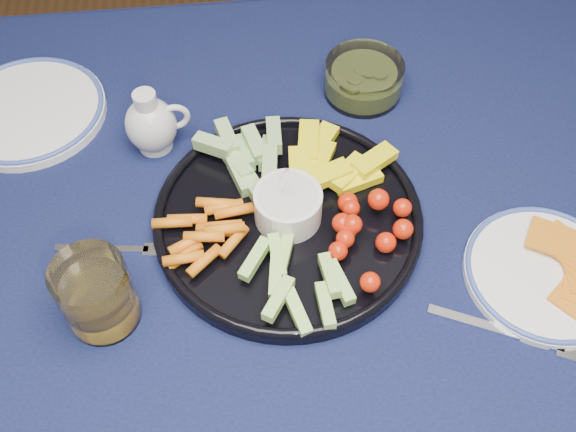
{
  "coord_description": "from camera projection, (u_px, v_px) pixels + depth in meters",
  "views": [
    {
      "loc": [
        -0.1,
        -0.44,
        1.44
      ],
      "look_at": [
        -0.05,
        0.05,
        0.76
      ],
      "focal_mm": 40.0,
      "sensor_mm": 36.0,
      "label": 1
    }
  ],
  "objects": [
    {
      "name": "dining_table",
      "position": [
        324.0,
        283.0,
        0.89
      ],
      "size": [
        1.67,
        1.07,
        0.75
      ],
      "color": "#502A1A",
      "rests_on": "ground"
    },
    {
      "name": "crudite_platter",
      "position": [
        287.0,
        214.0,
        0.83
      ],
      "size": [
        0.35,
        0.35,
        0.11
      ],
      "color": "black",
      "rests_on": "dining_table"
    },
    {
      "name": "creamer_pitcher",
      "position": [
        152.0,
        124.0,
        0.89
      ],
      "size": [
        0.09,
        0.07,
        0.1
      ],
      "color": "silver",
      "rests_on": "dining_table"
    },
    {
      "name": "pickle_bowl",
      "position": [
        363.0,
        80.0,
        0.97
      ],
      "size": [
        0.12,
        0.12,
        0.06
      ],
      "color": "silver",
      "rests_on": "dining_table"
    },
    {
      "name": "cheese_plate",
      "position": [
        546.0,
        272.0,
        0.79
      ],
      "size": [
        0.2,
        0.2,
        0.02
      ],
      "color": "white",
      "rests_on": "dining_table"
    },
    {
      "name": "juice_tumbler",
      "position": [
        98.0,
        297.0,
        0.73
      ],
      "size": [
        0.08,
        0.08,
        0.1
      ],
      "color": "silver",
      "rests_on": "dining_table"
    },
    {
      "name": "fork_left",
      "position": [
        121.0,
        249.0,
        0.82
      ],
      "size": [
        0.14,
        0.03,
        0.0
      ],
      "color": "white",
      "rests_on": "dining_table"
    },
    {
      "name": "fork_right",
      "position": [
        523.0,
        337.0,
        0.75
      ],
      "size": [
        0.18,
        0.1,
        0.0
      ],
      "color": "white",
      "rests_on": "dining_table"
    },
    {
      "name": "side_plate_extra",
      "position": [
        28.0,
        111.0,
        0.95
      ],
      "size": [
        0.23,
        0.23,
        0.02
      ],
      "color": "white",
      "rests_on": "dining_table"
    }
  ]
}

